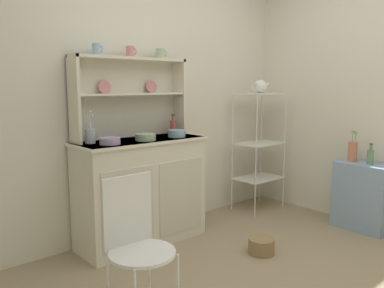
% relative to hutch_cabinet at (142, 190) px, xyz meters
% --- Properties ---
extents(wall_back, '(3.84, 0.05, 2.50)m').
position_rel_hutch_cabinet_xyz_m(wall_back, '(0.28, 0.26, 0.79)').
color(wall_back, silver).
rests_on(wall_back, ground).
extents(hutch_cabinet, '(1.12, 0.45, 0.89)m').
position_rel_hutch_cabinet_xyz_m(hutch_cabinet, '(0.00, 0.00, 0.00)').
color(hutch_cabinet, silver).
rests_on(hutch_cabinet, ground).
extents(hutch_shelf_unit, '(1.04, 0.18, 0.68)m').
position_rel_hutch_cabinet_xyz_m(hutch_shelf_unit, '(0.00, 0.16, 0.83)').
color(hutch_shelf_unit, beige).
rests_on(hutch_shelf_unit, hutch_cabinet).
extents(bakers_rack, '(0.49, 0.34, 1.25)m').
position_rel_hutch_cabinet_xyz_m(bakers_rack, '(1.47, -0.05, 0.32)').
color(bakers_rack, silver).
rests_on(bakers_rack, ground).
extents(side_shelf_blue, '(0.28, 0.48, 0.62)m').
position_rel_hutch_cabinet_xyz_m(side_shelf_blue, '(1.72, -1.09, -0.14)').
color(side_shelf_blue, '#849EBC').
rests_on(side_shelf_blue, ground).
extents(wire_chair, '(0.36, 0.36, 0.85)m').
position_rel_hutch_cabinet_xyz_m(wire_chair, '(-0.69, -0.98, 0.06)').
color(wire_chair, white).
rests_on(wire_chair, ground).
extents(floor_basket, '(0.21, 0.21, 0.13)m').
position_rel_hutch_cabinet_xyz_m(floor_basket, '(0.58, -0.83, -0.39)').
color(floor_basket, '#93754C').
rests_on(floor_basket, ground).
extents(cup_sky_0, '(0.08, 0.06, 0.09)m').
position_rel_hutch_cabinet_xyz_m(cup_sky_0, '(-0.31, 0.12, 1.15)').
color(cup_sky_0, '#8EB2D1').
rests_on(cup_sky_0, hutch_shelf_unit).
extents(cup_rose_1, '(0.08, 0.07, 0.09)m').
position_rel_hutch_cabinet_xyz_m(cup_rose_1, '(-0.00, 0.12, 1.15)').
color(cup_rose_1, '#D17A84').
rests_on(cup_rose_1, hutch_shelf_unit).
extents(cup_sage_2, '(0.10, 0.08, 0.09)m').
position_rel_hutch_cabinet_xyz_m(cup_sage_2, '(0.31, 0.12, 1.15)').
color(cup_sage_2, '#9EB78E').
rests_on(cup_sage_2, hutch_shelf_unit).
extents(bowl_mixing_large, '(0.16, 0.16, 0.05)m').
position_rel_hutch_cabinet_xyz_m(bowl_mixing_large, '(-0.33, -0.07, 0.46)').
color(bowl_mixing_large, '#B79ECC').
rests_on(bowl_mixing_large, hutch_cabinet).
extents(bowl_floral_medium, '(0.17, 0.17, 0.06)m').
position_rel_hutch_cabinet_xyz_m(bowl_floral_medium, '(-0.00, -0.07, 0.46)').
color(bowl_floral_medium, '#9EB78E').
rests_on(bowl_floral_medium, hutch_cabinet).
extents(bowl_cream_small, '(0.15, 0.15, 0.06)m').
position_rel_hutch_cabinet_xyz_m(bowl_cream_small, '(0.33, -0.07, 0.46)').
color(bowl_cream_small, '#8EB2D1').
rests_on(bowl_cream_small, hutch_cabinet).
extents(jam_bottle, '(0.05, 0.05, 0.18)m').
position_rel_hutch_cabinet_xyz_m(jam_bottle, '(0.41, 0.09, 0.50)').
color(jam_bottle, '#B74C47').
rests_on(jam_bottle, hutch_cabinet).
extents(utensil_jar, '(0.08, 0.08, 0.25)m').
position_rel_hutch_cabinet_xyz_m(utensil_jar, '(-0.41, 0.08, 0.49)').
color(utensil_jar, '#B2B7C6').
rests_on(utensil_jar, hutch_cabinet).
extents(porcelain_teapot, '(0.23, 0.14, 0.16)m').
position_rel_hutch_cabinet_xyz_m(porcelain_teapot, '(1.47, -0.05, 0.86)').
color(porcelain_teapot, white).
rests_on(porcelain_teapot, bakers_rack).
extents(flower_vase, '(0.08, 0.08, 0.31)m').
position_rel_hutch_cabinet_xyz_m(flower_vase, '(1.72, -0.97, 0.28)').
color(flower_vase, '#C67556').
rests_on(flower_vase, side_shelf_blue).
extents(oil_bottle, '(0.06, 0.06, 0.19)m').
position_rel_hutch_cabinet_xyz_m(oil_bottle, '(1.72, -1.14, 0.24)').
color(oil_bottle, '#6B8C60').
rests_on(oil_bottle, side_shelf_blue).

